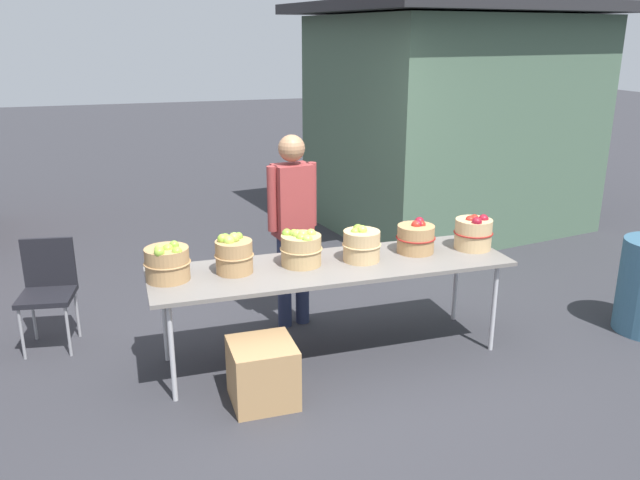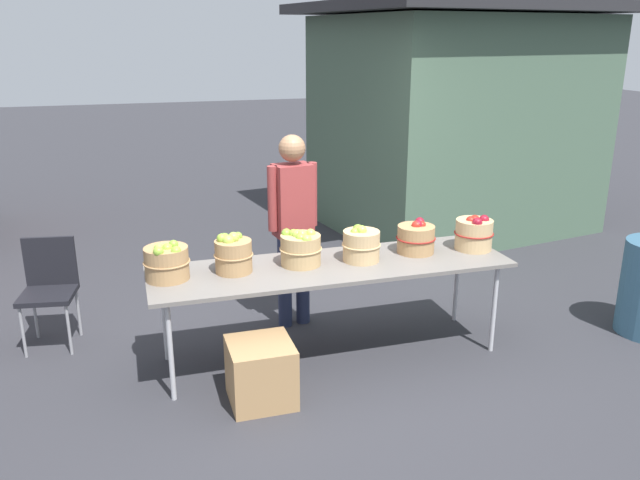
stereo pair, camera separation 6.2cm
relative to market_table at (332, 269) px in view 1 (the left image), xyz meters
name	(u,v)px [view 1 (the left image)]	position (x,y,z in m)	size (l,w,h in m)	color
ground_plane	(332,354)	(0.00, 0.00, -0.71)	(40.00, 40.00, 0.00)	#2D2D33
market_table	(332,269)	(0.00, 0.00, 0.00)	(2.70, 0.76, 0.75)	slate
apple_basket_green_0	(167,263)	(-1.19, 0.05, 0.16)	(0.33, 0.33, 0.28)	#A87F51
apple_basket_green_1	(233,254)	(-0.73, 0.06, 0.17)	(0.29, 0.29, 0.30)	#A87F51
apple_basket_green_2	(301,248)	(-0.22, 0.07, 0.17)	(0.32, 0.32, 0.28)	tan
apple_basket_green_3	(361,244)	(0.24, 0.02, 0.16)	(0.30, 0.30, 0.28)	tan
apple_basket_red_0	(416,238)	(0.72, 0.08, 0.15)	(0.31, 0.31, 0.26)	#A87F51
apple_basket_red_1	(473,233)	(1.19, 0.02, 0.17)	(0.31, 0.31, 0.29)	tan
vendor_adult	(292,217)	(-0.13, 0.64, 0.25)	(0.43, 0.26, 1.63)	#262D4C
food_kiosk	(451,117)	(2.60, 3.03, 0.67)	(3.93, 3.44, 2.74)	#47604C
folding_chair	(48,285)	(-2.07, 0.86, -0.21)	(0.46, 0.46, 0.86)	black
produce_crate	(263,373)	(-0.66, -0.49, -0.50)	(0.43, 0.43, 0.43)	#A87F51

